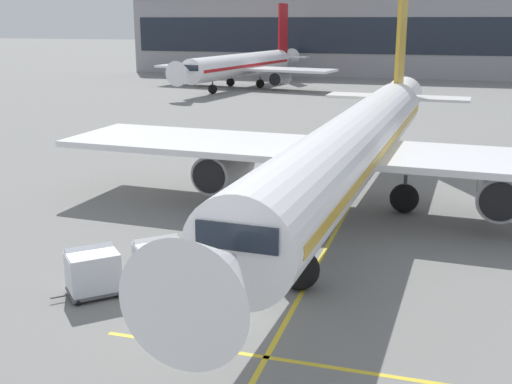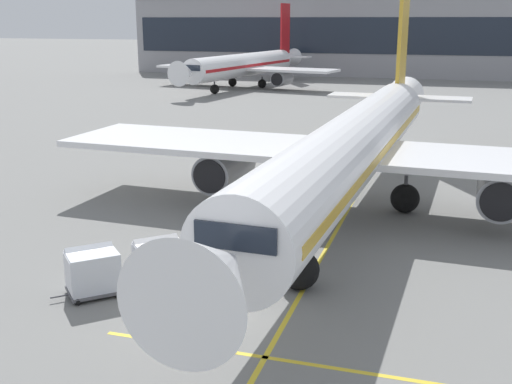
{
  "view_description": "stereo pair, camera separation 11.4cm",
  "coord_description": "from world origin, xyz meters",
  "px_view_note": "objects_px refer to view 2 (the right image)",
  "views": [
    {
      "loc": [
        7.85,
        -19.87,
        10.53
      ],
      "look_at": [
        0.19,
        5.66,
        3.24
      ],
      "focal_mm": 44.33,
      "sensor_mm": 36.0,
      "label": 1
    },
    {
      "loc": [
        7.96,
        -19.84,
        10.53
      ],
      "look_at": [
        0.19,
        5.66,
        3.24
      ],
      "focal_mm": 44.33,
      "sensor_mm": 36.0,
      "label": 2
    }
  ],
  "objects_px": {
    "belt_loader": "(234,241)",
    "ground_crew_by_loader": "(226,257)",
    "baggage_cart_second": "(93,271)",
    "baggage_cart_lead": "(160,261)",
    "ground_crew_by_carts": "(167,255)",
    "safety_cone_engine_keepout": "(227,201)",
    "distant_airplane": "(245,65)",
    "parked_airplane": "(356,145)",
    "safety_cone_wingtip": "(262,213)"
  },
  "relations": [
    {
      "from": "baggage_cart_second",
      "to": "ground_crew_by_carts",
      "type": "height_order",
      "value": "baggage_cart_second"
    },
    {
      "from": "belt_loader",
      "to": "safety_cone_engine_keepout",
      "type": "xyz_separation_m",
      "value": [
        -3.12,
        7.88,
        -0.54
      ]
    },
    {
      "from": "baggage_cart_lead",
      "to": "distant_airplane",
      "type": "bearing_deg",
      "value": 105.34
    },
    {
      "from": "belt_loader",
      "to": "ground_crew_by_carts",
      "type": "distance_m",
      "value": 3.46
    },
    {
      "from": "parked_airplane",
      "to": "safety_cone_wingtip",
      "type": "height_order",
      "value": "parked_airplane"
    },
    {
      "from": "safety_cone_engine_keepout",
      "to": "safety_cone_wingtip",
      "type": "xyz_separation_m",
      "value": [
        2.64,
        -1.87,
        0.06
      ]
    },
    {
      "from": "baggage_cart_lead",
      "to": "safety_cone_wingtip",
      "type": "bearing_deg",
      "value": 81.01
    },
    {
      "from": "baggage_cart_second",
      "to": "distant_airplane",
      "type": "bearing_deg",
      "value": 103.55
    },
    {
      "from": "baggage_cart_lead",
      "to": "safety_cone_engine_keepout",
      "type": "distance_m",
      "value": 11.52
    },
    {
      "from": "parked_airplane",
      "to": "belt_loader",
      "type": "xyz_separation_m",
      "value": [
        -4.11,
        -8.86,
        -3.0
      ]
    },
    {
      "from": "parked_airplane",
      "to": "safety_cone_engine_keepout",
      "type": "bearing_deg",
      "value": -172.3
    },
    {
      "from": "safety_cone_wingtip",
      "to": "distant_airplane",
      "type": "height_order",
      "value": "distant_airplane"
    },
    {
      "from": "parked_airplane",
      "to": "distant_airplane",
      "type": "distance_m",
      "value": 68.03
    },
    {
      "from": "baggage_cart_lead",
      "to": "safety_cone_engine_keepout",
      "type": "relative_size",
      "value": 3.85
    },
    {
      "from": "ground_crew_by_carts",
      "to": "safety_cone_engine_keepout",
      "type": "xyz_separation_m",
      "value": [
        -1.06,
        10.66,
        -0.68
      ]
    },
    {
      "from": "baggage_cart_second",
      "to": "safety_cone_wingtip",
      "type": "bearing_deg",
      "value": 72.2
    },
    {
      "from": "distant_airplane",
      "to": "baggage_cart_lead",
      "type": "bearing_deg",
      "value": -74.66
    },
    {
      "from": "parked_airplane",
      "to": "ground_crew_by_loader",
      "type": "distance_m",
      "value": 12.11
    },
    {
      "from": "safety_cone_wingtip",
      "to": "distant_airplane",
      "type": "bearing_deg",
      "value": 108.66
    },
    {
      "from": "ground_crew_by_carts",
      "to": "safety_cone_wingtip",
      "type": "distance_m",
      "value": 8.95
    },
    {
      "from": "baggage_cart_second",
      "to": "safety_cone_engine_keepout",
      "type": "relative_size",
      "value": 3.85
    },
    {
      "from": "belt_loader",
      "to": "distant_airplane",
      "type": "bearing_deg",
      "value": 107.53
    },
    {
      "from": "baggage_cart_second",
      "to": "ground_crew_by_carts",
      "type": "relative_size",
      "value": 1.46
    },
    {
      "from": "belt_loader",
      "to": "baggage_cart_lead",
      "type": "distance_m",
      "value": 4.09
    },
    {
      "from": "ground_crew_by_loader",
      "to": "distant_airplane",
      "type": "distance_m",
      "value": 77.31
    },
    {
      "from": "belt_loader",
      "to": "ground_crew_by_carts",
      "type": "xyz_separation_m",
      "value": [
        -2.05,
        -2.78,
        0.13
      ]
    },
    {
      "from": "parked_airplane",
      "to": "ground_crew_by_loader",
      "type": "bearing_deg",
      "value": -108.15
    },
    {
      "from": "baggage_cart_second",
      "to": "safety_cone_engine_keepout",
      "type": "distance_m",
      "value": 13.18
    },
    {
      "from": "belt_loader",
      "to": "safety_cone_wingtip",
      "type": "xyz_separation_m",
      "value": [
        -0.47,
        6.01,
        -0.48
      ]
    },
    {
      "from": "parked_airplane",
      "to": "ground_crew_by_carts",
      "type": "distance_m",
      "value": 13.48
    },
    {
      "from": "baggage_cart_lead",
      "to": "ground_crew_by_carts",
      "type": "distance_m",
      "value": 0.79
    },
    {
      "from": "baggage_cart_lead",
      "to": "safety_cone_engine_keepout",
      "type": "height_order",
      "value": "baggage_cart_lead"
    },
    {
      "from": "ground_crew_by_loader",
      "to": "safety_cone_wingtip",
      "type": "xyz_separation_m",
      "value": [
        -0.92,
        8.33,
        -0.62
      ]
    },
    {
      "from": "safety_cone_wingtip",
      "to": "distant_airplane",
      "type": "distance_m",
      "value": 69.13
    },
    {
      "from": "baggage_cart_second",
      "to": "distant_airplane",
      "type": "relative_size",
      "value": 0.07
    },
    {
      "from": "belt_loader",
      "to": "ground_crew_by_loader",
      "type": "bearing_deg",
      "value": -79.05
    },
    {
      "from": "baggage_cart_second",
      "to": "baggage_cart_lead",
      "type": "bearing_deg",
      "value": 38.69
    },
    {
      "from": "belt_loader",
      "to": "ground_crew_by_carts",
      "type": "height_order",
      "value": "belt_loader"
    },
    {
      "from": "baggage_cart_lead",
      "to": "safety_cone_wingtip",
      "type": "distance_m",
      "value": 9.72
    },
    {
      "from": "belt_loader",
      "to": "ground_crew_by_loader",
      "type": "relative_size",
      "value": 2.69
    },
    {
      "from": "baggage_cart_lead",
      "to": "belt_loader",
      "type": "bearing_deg",
      "value": 60.87
    },
    {
      "from": "baggage_cart_second",
      "to": "ground_crew_by_loader",
      "type": "distance_m",
      "value": 5.4
    },
    {
      "from": "ground_crew_by_carts",
      "to": "safety_cone_wingtip",
      "type": "xyz_separation_m",
      "value": [
        1.58,
        8.79,
        -0.62
      ]
    },
    {
      "from": "baggage_cart_lead",
      "to": "ground_crew_by_carts",
      "type": "height_order",
      "value": "baggage_cart_lead"
    },
    {
      "from": "baggage_cart_lead",
      "to": "distant_airplane",
      "type": "xyz_separation_m",
      "value": [
        -20.58,
        75.01,
        2.51
      ]
    },
    {
      "from": "belt_loader",
      "to": "distant_airplane",
      "type": "height_order",
      "value": "distant_airplane"
    },
    {
      "from": "baggage_cart_second",
      "to": "belt_loader",
      "type": "bearing_deg",
      "value": 52.08
    },
    {
      "from": "ground_crew_by_loader",
      "to": "parked_airplane",
      "type": "bearing_deg",
      "value": 71.85
    },
    {
      "from": "ground_crew_by_carts",
      "to": "baggage_cart_lead",
      "type": "bearing_deg",
      "value": -85.25
    },
    {
      "from": "baggage_cart_second",
      "to": "safety_cone_wingtip",
      "type": "relative_size",
      "value": 3.26
    }
  ]
}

